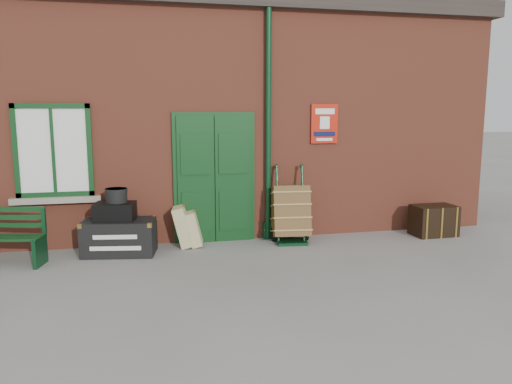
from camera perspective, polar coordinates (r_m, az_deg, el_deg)
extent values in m
plane|color=gray|center=(7.57, -0.83, -8.28)|extent=(80.00, 80.00, 0.00)
cube|color=brown|center=(10.67, -4.75, 7.73)|extent=(10.00, 4.00, 4.00)
cube|color=#38302B|center=(10.83, -4.92, 19.18)|extent=(10.30, 4.30, 0.30)
cube|color=#0F3716|center=(8.69, -4.77, 1.42)|extent=(1.42, 0.12, 2.32)
cube|color=white|center=(8.66, -22.17, 4.40)|extent=(1.20, 0.08, 1.50)
cylinder|color=#0D341A|center=(8.75, 1.41, 7.42)|extent=(0.10, 0.10, 4.00)
cube|color=red|center=(9.11, 7.82, 7.73)|extent=(0.50, 0.03, 0.70)
cube|color=#0D341A|center=(8.13, -23.46, -6.26)|extent=(0.15, 0.43, 0.43)
cube|color=black|center=(8.32, -15.34, -4.99)|extent=(1.21, 0.79, 0.56)
cube|color=black|center=(8.23, -15.82, -2.16)|extent=(0.68, 0.54, 0.28)
cylinder|color=black|center=(8.22, -15.68, -0.38)|extent=(0.39, 0.39, 0.22)
cube|color=tan|center=(8.56, -8.34, -3.86)|extent=(0.41, 0.53, 0.71)
cube|color=tan|center=(8.58, -7.13, -4.13)|extent=(0.36, 0.47, 0.61)
cube|color=#0D341A|center=(8.73, 4.10, -5.74)|extent=(0.55, 0.43, 0.05)
cylinder|color=#0D341A|center=(8.73, 2.48, -1.40)|extent=(0.08, 0.36, 1.30)
cylinder|color=#0D341A|center=(8.80, 5.39, -1.34)|extent=(0.08, 0.36, 1.30)
cylinder|color=black|center=(8.85, 1.98, -4.85)|extent=(0.08, 0.25, 0.25)
cylinder|color=black|center=(8.95, 5.77, -4.73)|extent=(0.08, 0.25, 0.25)
cube|color=brown|center=(8.77, 3.96, -2.25)|extent=(0.71, 0.76, 0.96)
cube|color=black|center=(9.79, 19.65, -3.07)|extent=(0.78, 0.52, 0.56)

